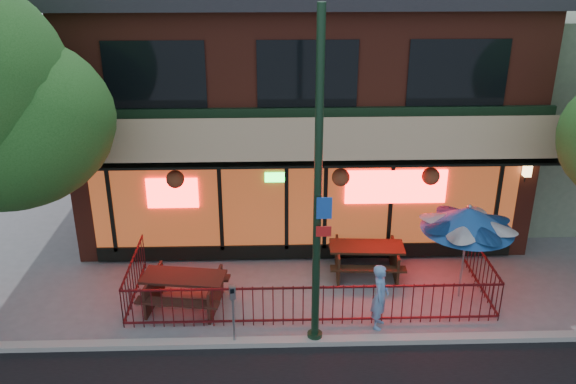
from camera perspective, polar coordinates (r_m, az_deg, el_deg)
name	(u,v)px	position (r m, az deg, el deg)	size (l,w,h in m)	color
ground	(313,329)	(13.82, 2.39, -12.72)	(80.00, 80.00, 0.00)	gray
curb	(315,341)	(13.38, 2.54, -13.76)	(80.00, 0.25, 0.12)	#999993
restaurant_building	(299,75)	(18.73, 1.05, 10.89)	(12.96, 9.49, 8.05)	maroon
neighbor_building	(576,104)	(21.92, 25.38, 7.46)	(6.00, 7.00, 6.00)	gray
patio_fence	(312,293)	(13.88, 2.28, -9.39)	(8.44, 2.62, 1.00)	#4D1014
street_light	(318,208)	(11.88, 2.78, -1.46)	(0.43, 0.32, 7.00)	#15301E
picnic_table_left	(184,286)	(14.49, -9.70, -8.68)	(2.09, 1.72, 0.81)	#3B1D15
picnic_table_right	(366,255)	(15.70, 7.34, -5.89)	(1.95, 1.54, 0.80)	#331F11
patio_umbrella	(468,219)	(14.51, 16.51, -2.42)	(2.12, 2.12, 2.42)	gray
pedestrian	(380,296)	(13.64, 8.61, -9.63)	(0.56, 0.37, 1.53)	#6595CA
parking_meter_near	(233,306)	(12.86, -5.17, -10.54)	(0.14, 0.13, 1.44)	#96999E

